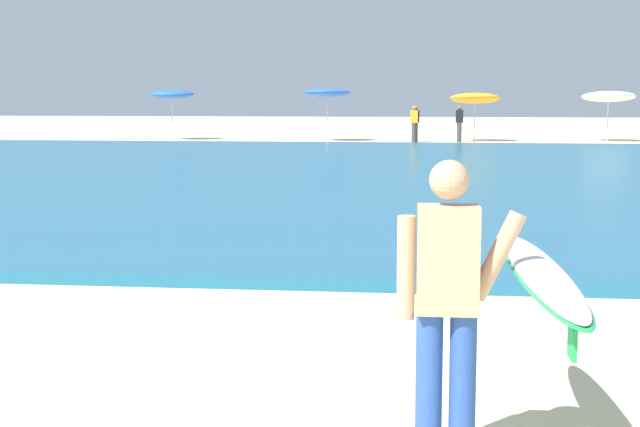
# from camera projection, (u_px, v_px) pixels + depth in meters

# --- Properties ---
(sea) EXTENTS (120.00, 28.00, 0.14)m
(sea) POSITION_uv_depth(u_px,v_px,m) (326.00, 173.00, 23.84)
(sea) COLOR #1E6084
(sea) RESTS_ON ground
(surfer_with_board) EXTENTS (0.94, 2.83, 1.73)m
(surfer_with_board) POSITION_uv_depth(u_px,v_px,m) (491.00, 287.00, 5.13)
(surfer_with_board) COLOR #284CA3
(surfer_with_board) RESTS_ON ground
(beach_umbrella_0) EXTENTS (1.96, 1.96, 2.27)m
(beach_umbrella_0) POSITION_uv_depth(u_px,v_px,m) (172.00, 94.00, 42.13)
(beach_umbrella_0) COLOR beige
(beach_umbrella_0) RESTS_ON ground
(beach_umbrella_1) EXTENTS (2.06, 2.07, 2.36)m
(beach_umbrella_1) POSITION_uv_depth(u_px,v_px,m) (327.00, 93.00, 40.94)
(beach_umbrella_1) COLOR beige
(beach_umbrella_1) RESTS_ON ground
(beach_umbrella_2) EXTENTS (2.17, 2.20, 2.18)m
(beach_umbrella_2) POSITION_uv_depth(u_px,v_px,m) (475.00, 98.00, 40.59)
(beach_umbrella_2) COLOR beige
(beach_umbrella_2) RESTS_ON ground
(beach_umbrella_3) EXTENTS (2.30, 2.32, 2.26)m
(beach_umbrella_3) POSITION_uv_depth(u_px,v_px,m) (608.00, 97.00, 40.48)
(beach_umbrella_3) COLOR beige
(beach_umbrella_3) RESTS_ON ground
(beachgoer_near_row_left) EXTENTS (0.32, 0.20, 1.58)m
(beachgoer_near_row_left) POSITION_uv_depth(u_px,v_px,m) (414.00, 123.00, 39.94)
(beachgoer_near_row_left) COLOR #383842
(beachgoer_near_row_left) RESTS_ON ground
(beachgoer_near_row_mid) EXTENTS (0.32, 0.20, 1.58)m
(beachgoer_near_row_mid) POSITION_uv_depth(u_px,v_px,m) (459.00, 123.00, 40.09)
(beachgoer_near_row_mid) COLOR #383842
(beachgoer_near_row_mid) RESTS_ON ground
(beachgoer_near_row_right) EXTENTS (0.32, 0.20, 1.58)m
(beachgoer_near_row_right) POSITION_uv_depth(u_px,v_px,m) (416.00, 123.00, 40.07)
(beachgoer_near_row_right) COLOR #383842
(beachgoer_near_row_right) RESTS_ON ground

